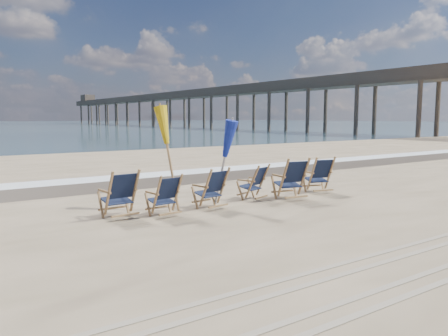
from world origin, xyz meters
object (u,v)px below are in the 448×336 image
object	(u,v)px
beach_chair_0	(135,193)
beach_chair_3	(263,181)
beach_chair_1	(177,194)
beach_chair_5	(330,174)
beach_chair_4	(304,178)
umbrella_yellow	(170,129)
beach_chair_2	(223,187)
umbrella_blue	(223,142)
fishing_pier	(182,105)

from	to	relation	value
beach_chair_0	beach_chair_3	bearing A→B (deg)	176.43
beach_chair_1	beach_chair_5	size ratio (longest dim) A/B	0.89
beach_chair_3	beach_chair_4	size ratio (longest dim) A/B	0.84
beach_chair_0	umbrella_yellow	distance (m)	1.63
beach_chair_2	umbrella_yellow	distance (m)	1.81
beach_chair_5	beach_chair_4	bearing A→B (deg)	26.92
beach_chair_2	beach_chair_3	xyz separation A→B (m)	(1.47, 0.36, -0.02)
beach_chair_5	beach_chair_3	bearing A→B (deg)	3.95
beach_chair_1	umbrella_blue	distance (m)	1.69
umbrella_yellow	beach_chair_0	bearing A→B (deg)	-166.70
beach_chair_1	fishing_pier	world-z (taller)	fishing_pier
beach_chair_3	beach_chair_5	world-z (taller)	beach_chair_5
beach_chair_2	beach_chair_5	size ratio (longest dim) A/B	0.94
umbrella_blue	beach_chair_2	bearing A→B (deg)	-113.73
beach_chair_3	beach_chair_2	bearing A→B (deg)	-6.48
beach_chair_0	fishing_pier	distance (m)	82.35
beach_chair_1	beach_chair_4	size ratio (longest dim) A/B	0.83
umbrella_blue	beach_chair_1	bearing A→B (deg)	-171.03
beach_chair_2	beach_chair_4	world-z (taller)	beach_chair_4
beach_chair_4	umbrella_blue	xyz separation A→B (m)	(-2.22, 0.42, 0.98)
beach_chair_4	beach_chair_5	world-z (taller)	beach_chair_4
beach_chair_2	beach_chair_4	size ratio (longest dim) A/B	0.88
beach_chair_3	umbrella_blue	bearing A→B (deg)	-10.32
umbrella_yellow	beach_chair_4	bearing A→B (deg)	-13.06
beach_chair_1	umbrella_blue	size ratio (longest dim) A/B	0.45
umbrella_yellow	fishing_pier	bearing A→B (deg)	61.23
beach_chair_2	beach_chair_5	world-z (taller)	beach_chair_5
beach_chair_3	umbrella_yellow	bearing A→B (deg)	-22.86
beach_chair_1	umbrella_yellow	size ratio (longest dim) A/B	0.39
beach_chair_4	umbrella_yellow	bearing A→B (deg)	-3.56
beach_chair_0	beach_chair_2	size ratio (longest dim) A/B	1.07
beach_chair_0	beach_chair_5	world-z (taller)	beach_chair_0
umbrella_yellow	beach_chair_1	bearing A→B (deg)	-102.76
umbrella_yellow	umbrella_blue	xyz separation A→B (m)	(1.17, -0.37, -0.30)
beach_chair_1	fishing_pier	bearing A→B (deg)	-124.86
beach_chair_4	umbrella_blue	size ratio (longest dim) A/B	0.54
beach_chair_4	umbrella_yellow	size ratio (longest dim) A/B	0.47
beach_chair_5	fishing_pier	distance (m)	79.97
beach_chair_2	umbrella_blue	size ratio (longest dim) A/B	0.47
beach_chair_1	beach_chair_5	bearing A→B (deg)	175.09
beach_chair_0	beach_chair_1	bearing A→B (deg)	151.63
beach_chair_2	umbrella_yellow	size ratio (longest dim) A/B	0.41
fishing_pier	umbrella_yellow	bearing A→B (deg)	-118.77
beach_chair_2	fishing_pier	distance (m)	81.59
beach_chair_2	beach_chair_3	size ratio (longest dim) A/B	1.05
umbrella_blue	fishing_pier	world-z (taller)	fishing_pier
beach_chair_2	umbrella_blue	distance (m)	1.05
beach_chair_4	umbrella_yellow	xyz separation A→B (m)	(-3.38, 0.79, 1.28)
beach_chair_1	umbrella_yellow	bearing A→B (deg)	-108.96
umbrella_yellow	fishing_pier	size ratio (longest dim) A/B	0.02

